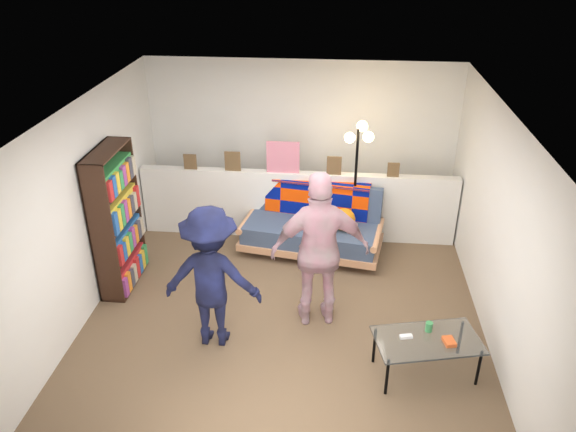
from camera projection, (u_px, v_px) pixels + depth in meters
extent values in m
plane|color=brown|center=(285.00, 310.00, 6.62)|extent=(5.00, 5.00, 0.00)
cube|color=silver|center=(301.00, 141.00, 8.27)|extent=(4.50, 0.10, 2.40)
cube|color=silver|center=(84.00, 212.00, 6.25)|extent=(0.10, 5.00, 2.40)
cube|color=silver|center=(498.00, 230.00, 5.88)|extent=(0.10, 5.00, 2.40)
cube|color=white|center=(284.00, 113.00, 5.51)|extent=(4.50, 5.00, 0.10)
cube|color=silver|center=(297.00, 205.00, 7.98)|extent=(4.45, 0.15, 1.00)
cube|color=brown|center=(190.00, 162.00, 7.80)|extent=(0.18, 0.02, 0.22)
cube|color=brown|center=(233.00, 161.00, 7.74)|extent=(0.22, 0.02, 0.28)
cube|color=beige|center=(283.00, 157.00, 7.64)|extent=(0.45, 0.02, 0.45)
cube|color=brown|center=(334.00, 166.00, 7.63)|extent=(0.20, 0.02, 0.26)
cube|color=brown|center=(393.00, 170.00, 7.57)|extent=(0.16, 0.02, 0.20)
cube|color=tan|center=(311.00, 242.00, 7.75)|extent=(2.01, 1.15, 0.10)
cube|color=#384865|center=(310.00, 233.00, 7.62)|extent=(1.89, 0.99, 0.24)
cube|color=#384865|center=(317.00, 201.00, 7.81)|extent=(1.81, 0.53, 0.57)
cylinder|color=tan|center=(249.00, 218.00, 7.84)|extent=(0.23, 0.85, 0.09)
cylinder|color=tan|center=(377.00, 234.00, 7.42)|extent=(0.23, 0.85, 0.09)
cube|color=navy|center=(316.00, 204.00, 7.74)|extent=(1.45, 0.34, 0.52)
cube|color=navy|center=(318.00, 182.00, 7.72)|extent=(1.47, 0.49, 0.03)
sphere|color=orange|center=(344.00, 219.00, 7.40)|extent=(0.30, 0.30, 0.30)
cube|color=black|center=(105.00, 219.00, 6.75)|extent=(0.02, 0.89, 1.79)
cube|color=black|center=(102.00, 238.00, 6.36)|extent=(0.30, 0.02, 1.79)
cube|color=black|center=(129.00, 204.00, 7.13)|extent=(0.30, 0.02, 1.79)
cube|color=black|center=(105.00, 151.00, 6.33)|extent=(0.30, 0.89, 0.02)
cube|color=black|center=(126.00, 280.00, 7.15)|extent=(0.30, 0.89, 0.04)
cube|color=black|center=(121.00, 249.00, 6.93)|extent=(0.30, 0.85, 0.02)
cube|color=black|center=(116.00, 220.00, 6.74)|extent=(0.30, 0.85, 0.02)
cube|color=black|center=(111.00, 188.00, 6.55)|extent=(0.30, 0.85, 0.02)
cube|color=red|center=(125.00, 268.00, 7.06)|extent=(0.22, 0.83, 0.30)
cube|color=#225596|center=(121.00, 238.00, 6.86)|extent=(0.22, 0.83, 0.28)
cube|color=gold|center=(116.00, 208.00, 6.67)|extent=(0.22, 0.83, 0.30)
cube|color=#328B41|center=(111.00, 176.00, 6.47)|extent=(0.22, 0.83, 0.28)
cylinder|color=black|center=(387.00, 377.00, 5.36)|extent=(0.04, 0.04, 0.41)
cylinder|color=black|center=(479.00, 368.00, 5.47)|extent=(0.04, 0.04, 0.41)
cylinder|color=black|center=(374.00, 346.00, 5.76)|extent=(0.04, 0.04, 0.41)
cylinder|color=black|center=(460.00, 338.00, 5.86)|extent=(0.04, 0.04, 0.41)
cube|color=silver|center=(428.00, 340.00, 5.51)|extent=(1.13, 0.78, 0.02)
cube|color=white|center=(406.00, 336.00, 5.52)|extent=(0.13, 0.08, 0.03)
cube|color=#E45C28|center=(449.00, 341.00, 5.45)|extent=(0.13, 0.16, 0.04)
cylinder|color=#3B8F4F|center=(429.00, 327.00, 5.60)|extent=(0.09, 0.09, 0.10)
cylinder|color=black|center=(352.00, 243.00, 7.98)|extent=(0.30, 0.30, 0.03)
cylinder|color=black|center=(355.00, 189.00, 7.59)|extent=(0.04, 0.04, 1.72)
sphere|color=#FFC672|center=(350.00, 138.00, 7.34)|extent=(0.14, 0.14, 0.14)
sphere|color=#FFC672|center=(368.00, 137.00, 7.16)|extent=(0.14, 0.14, 0.14)
sphere|color=#FFC672|center=(362.00, 126.00, 7.29)|extent=(0.14, 0.14, 0.14)
imported|color=black|center=(211.00, 277.00, 5.81)|extent=(1.04, 0.61, 1.60)
imported|color=pink|center=(320.00, 251.00, 6.06)|extent=(1.13, 0.61, 1.83)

